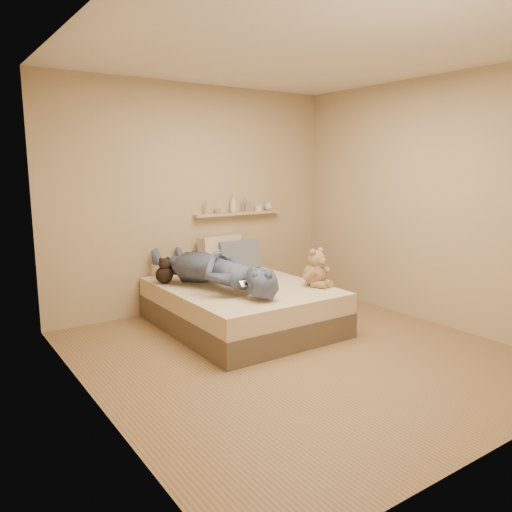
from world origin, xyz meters
TOP-DOWN VIEW (x-y plane):
  - room at (0.00, 0.00)m, footprint 3.80×3.80m
  - bed at (0.00, 0.93)m, footprint 1.50×1.90m
  - game_console at (-0.24, 0.43)m, footprint 0.17×0.09m
  - teddy_bear at (0.62, 0.46)m, footprint 0.33×0.32m
  - dark_plush at (-0.63, 1.44)m, footprint 0.19×0.19m
  - pillow_cream at (0.24, 1.76)m, footprint 0.57×0.27m
  - pillow_grey at (0.41, 1.62)m, footprint 0.52×0.29m
  - person at (-0.30, 1.00)m, footprint 0.89×1.78m
  - wall_shelf at (0.55, 1.84)m, footprint 1.20×0.12m
  - shelf_bottles at (0.69, 1.84)m, footprint 1.00×0.13m

SIDE VIEW (x-z plane):
  - bed at x=0.00m, z-range 0.00..0.45m
  - dark_plush at x=-0.63m, z-range 0.43..0.72m
  - game_console at x=-0.24m, z-range 0.57..0.62m
  - teddy_bear at x=0.62m, z-range 0.41..0.81m
  - pillow_grey at x=0.41m, z-range 0.44..0.80m
  - pillow_cream at x=0.24m, z-range 0.44..0.86m
  - person at x=-0.30m, z-range 0.45..0.86m
  - wall_shelf at x=0.55m, z-range 1.09..1.11m
  - shelf_bottles at x=0.69m, z-range 1.09..1.30m
  - room at x=0.00m, z-range -0.60..3.20m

